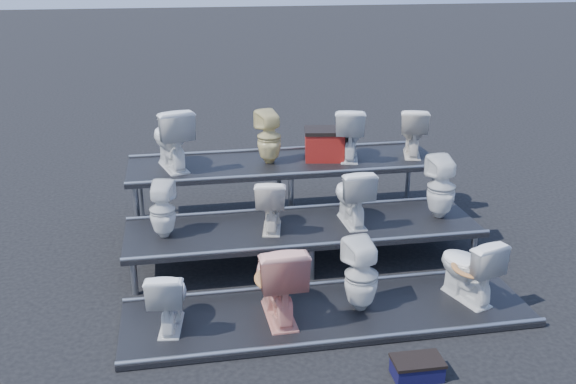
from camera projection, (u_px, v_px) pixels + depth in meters
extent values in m
plane|color=black|center=(303.00, 261.00, 7.84)|extent=(80.00, 80.00, 0.00)
cube|color=black|center=(328.00, 314.00, 6.63)|extent=(4.20, 1.20, 0.06)
cube|color=black|center=(303.00, 243.00, 7.76)|extent=(4.20, 1.20, 0.46)
cube|color=black|center=(285.00, 191.00, 8.89)|extent=(4.20, 1.20, 0.86)
imported|color=white|center=(169.00, 297.00, 6.24)|extent=(0.44, 0.68, 0.65)
imported|color=#EE9D8A|center=(278.00, 278.00, 6.38)|extent=(0.51, 0.86, 0.86)
imported|color=white|center=(361.00, 275.00, 6.54)|extent=(0.40, 0.41, 0.77)
imported|color=white|center=(468.00, 267.00, 6.74)|extent=(0.61, 0.81, 0.73)
imported|color=white|center=(163.00, 210.00, 7.29)|extent=(0.35, 0.36, 0.66)
imported|color=white|center=(271.00, 203.00, 7.50)|extent=(0.47, 0.69, 0.64)
imported|color=white|center=(352.00, 195.00, 7.65)|extent=(0.42, 0.71, 0.71)
imported|color=white|center=(441.00, 187.00, 7.83)|extent=(0.37, 0.38, 0.77)
imported|color=white|center=(171.00, 138.00, 8.34)|extent=(0.66, 0.90, 0.82)
imported|color=beige|center=(269.00, 137.00, 8.58)|extent=(0.41, 0.41, 0.72)
imported|color=white|center=(349.00, 133.00, 8.76)|extent=(0.57, 0.79, 0.72)
imported|color=white|center=(413.00, 131.00, 8.92)|extent=(0.56, 0.75, 0.69)
cube|color=maroon|center=(324.00, 146.00, 8.79)|extent=(0.59, 0.50, 0.38)
cube|color=black|center=(417.00, 369.00, 5.66)|extent=(0.43, 0.26, 0.15)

